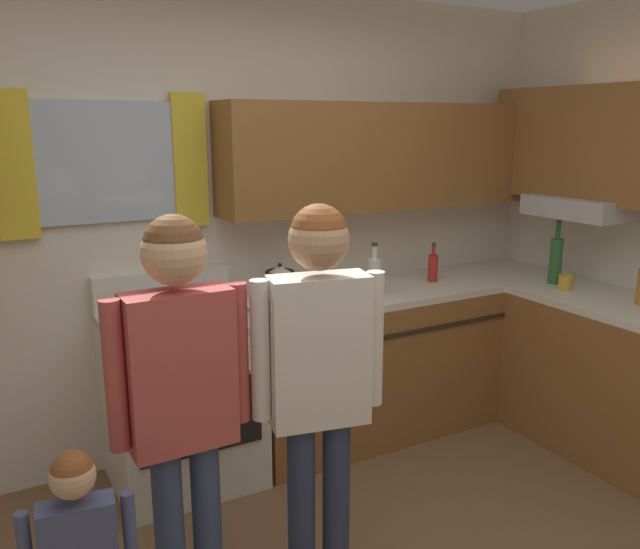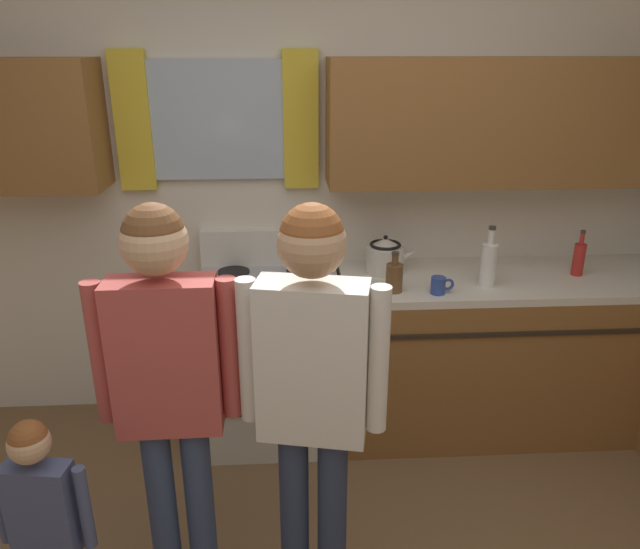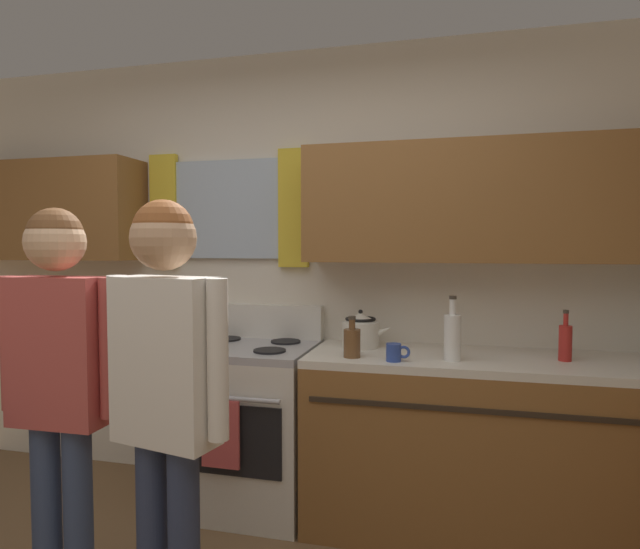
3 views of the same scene
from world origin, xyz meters
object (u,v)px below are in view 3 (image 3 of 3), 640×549
(bottle_milk_white, at_px, (452,336))
(stovetop_kettle, at_px, (361,330))
(stove_oven, at_px, (248,422))
(bottle_squat_brown, at_px, (352,342))
(mug_cobalt_blue, at_px, (395,352))
(adult_holding_child, at_px, (59,367))
(bottle_sauce_red, at_px, (565,342))
(adult_in_plaid, at_px, (166,378))

(bottle_milk_white, relative_size, stovetop_kettle, 1.14)
(stove_oven, xyz_separation_m, bottle_squat_brown, (0.63, -0.17, 0.51))
(bottle_squat_brown, height_order, mug_cobalt_blue, bottle_squat_brown)
(bottle_squat_brown, xyz_separation_m, adult_holding_child, (-0.94, -0.91, 0.02))
(bottle_squat_brown, height_order, stovetop_kettle, stovetop_kettle)
(bottle_squat_brown, xyz_separation_m, stovetop_kettle, (-0.00, 0.27, 0.02))
(bottle_sauce_red, bearing_deg, stove_oven, 179.87)
(stovetop_kettle, bearing_deg, bottle_sauce_red, -5.68)
(stove_oven, relative_size, bottle_sauce_red, 4.48)
(bottle_milk_white, xyz_separation_m, adult_in_plaid, (-0.93, -1.03, -0.01))
(bottle_milk_white, height_order, bottle_squat_brown, bottle_milk_white)
(bottle_sauce_red, distance_m, adult_in_plaid, 1.86)
(bottle_squat_brown, relative_size, stovetop_kettle, 0.75)
(bottle_squat_brown, distance_m, adult_in_plaid, 1.08)
(bottle_milk_white, bearing_deg, bottle_squat_brown, -174.56)
(mug_cobalt_blue, relative_size, stovetop_kettle, 0.42)
(stove_oven, distance_m, adult_in_plaid, 1.29)
(bottle_squat_brown, relative_size, adult_holding_child, 0.13)
(adult_in_plaid, bearing_deg, stovetop_kettle, 70.42)
(stove_oven, relative_size, mug_cobalt_blue, 9.58)
(bottle_sauce_red, xyz_separation_m, adult_holding_child, (-1.95, -1.07, 0.01))
(bottle_sauce_red, distance_m, stovetop_kettle, 1.01)
(mug_cobalt_blue, bearing_deg, stove_oven, 165.72)
(mug_cobalt_blue, height_order, adult_holding_child, adult_holding_child)
(stove_oven, relative_size, stovetop_kettle, 4.02)
(stove_oven, relative_size, adult_in_plaid, 0.69)
(mug_cobalt_blue, bearing_deg, adult_holding_child, -143.18)
(bottle_sauce_red, bearing_deg, bottle_squat_brown, -170.45)
(mug_cobalt_blue, bearing_deg, bottle_milk_white, 18.07)
(bottle_milk_white, relative_size, mug_cobalt_blue, 2.73)
(bottle_sauce_red, relative_size, stovetop_kettle, 0.90)
(bottle_squat_brown, bearing_deg, mug_cobalt_blue, -10.79)
(bottle_sauce_red, height_order, bottle_squat_brown, bottle_sauce_red)
(bottle_squat_brown, bearing_deg, adult_in_plaid, -114.49)
(bottle_milk_white, bearing_deg, bottle_sauce_red, 13.23)
(stove_oven, bearing_deg, stovetop_kettle, 8.78)
(bottle_sauce_red, height_order, bottle_milk_white, bottle_milk_white)
(bottle_sauce_red, bearing_deg, adult_holding_child, -151.10)
(bottle_sauce_red, relative_size, mug_cobalt_blue, 2.14)
(stove_oven, height_order, adult_holding_child, adult_holding_child)
(mug_cobalt_blue, xyz_separation_m, adult_in_plaid, (-0.66, -0.94, 0.07))
(stove_oven, height_order, bottle_milk_white, bottle_milk_white)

